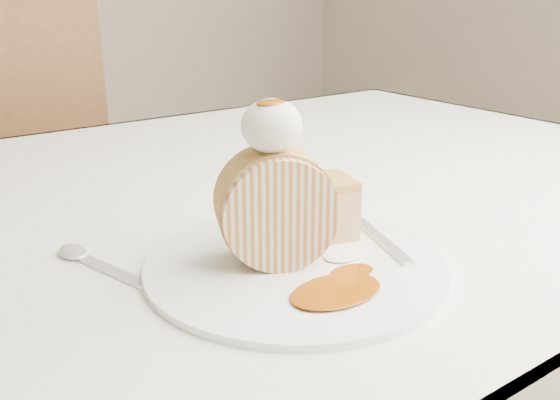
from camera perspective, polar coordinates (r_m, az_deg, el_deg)
table at (r=0.80m, az=-5.36°, el=-5.36°), size 1.40×0.90×0.75m
plate at (r=0.56m, az=1.45°, el=-6.02°), size 0.33×0.33×0.01m
roulade_slice at (r=0.54m, az=-0.33°, el=-0.73°), size 0.11×0.09×0.10m
cake_chunk at (r=0.60m, az=3.72°, el=-1.02°), size 0.07×0.07×0.05m
whipped_cream at (r=0.52m, az=-0.76°, el=6.78°), size 0.05×0.05×0.05m
caramel_drizzle at (r=0.51m, az=-0.84°, el=9.50°), size 0.03×0.02×0.01m
caramel_pool at (r=0.50m, az=5.14°, el=-8.27°), size 0.09×0.07×0.00m
fork at (r=0.60m, az=9.26°, el=-3.62°), size 0.07×0.16×0.00m
spoon at (r=0.56m, az=-14.12°, el=-6.75°), size 0.06×0.14×0.00m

